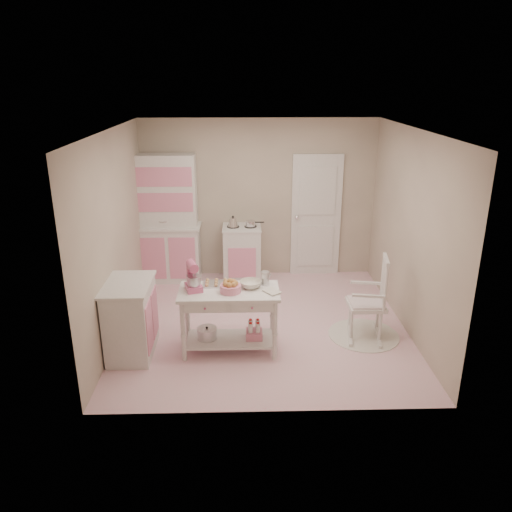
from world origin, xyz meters
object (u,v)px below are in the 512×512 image
Objects in this scene: hutch at (167,219)px; stand_mixer at (193,277)px; rocking_chair at (367,297)px; base_cabinet at (131,319)px; bread_basket at (230,288)px; stove at (242,253)px; work_table at (230,320)px.

stand_mixer is at bearing -74.85° from hutch.
rocking_chair is at bearing -35.88° from hutch.
stand_mixer is at bearing 4.47° from base_cabinet.
stand_mixer is 0.46m from bread_basket.
rocking_chair reaches higher than bread_basket.
stove is 0.84× the size of rocking_chair.
stove is 2.53m from rocking_chair.
work_table is at bearing 111.80° from bread_basket.
stove is at bearing 86.02° from work_table.
stove is at bearing -2.39° from hutch.
hutch is 2.62m from work_table.
hutch reaches higher than stove.
stand_mixer reaches higher than rocking_chair.
rocking_chair is at bearing 6.65° from base_cabinet.
base_cabinet is at bearing -120.19° from stove.
bread_basket is (-1.73, -0.35, 0.30)m from rocking_chair.
work_table is 0.45m from bread_basket.
stove reaches higher than work_table.
base_cabinet is 2.95m from rocking_chair.
work_table is 4.80× the size of bread_basket.
hutch is 1.73× the size of work_table.
stove is 0.77× the size of work_table.
stove is 2.38m from stand_mixer.
rocking_chair is 2.22m from stand_mixer.
work_table is 3.53× the size of stand_mixer.
bread_basket is at bearing -159.02° from rocking_chair.
work_table is 0.71m from stand_mixer.
base_cabinet is 0.92m from stand_mixer.
bread_basket is at bearing -65.85° from hutch.
rocking_chair reaches higher than work_table.
stand_mixer is at bearing 170.96° from bread_basket.
base_cabinet is 1.19m from work_table.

